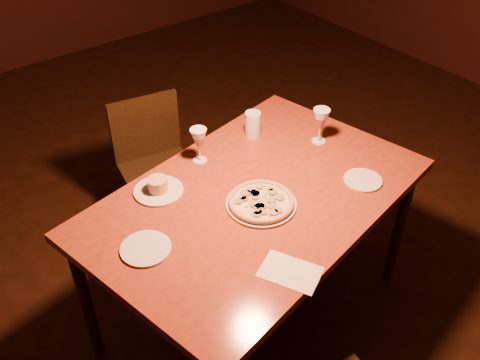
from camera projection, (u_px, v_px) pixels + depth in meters
floor at (271, 280)px, 3.03m from camera, size 7.00×7.00×0.00m
dining_table at (256, 207)px, 2.40m from camera, size 1.67×1.24×0.81m
chair_far at (155, 162)px, 3.11m from camera, size 0.48×0.48×0.84m
pizza_plate at (261, 202)px, 2.29m from camera, size 0.30×0.30×0.03m
ramekin_saucer at (158, 188)px, 2.36m from camera, size 0.22×0.22×0.07m
wine_glass_far at (199, 145)px, 2.50m from camera, size 0.08×0.08×0.18m
wine_glass_right at (320, 126)px, 2.63m from camera, size 0.08×0.08×0.18m
water_tumbler at (253, 124)px, 2.69m from camera, size 0.08×0.08×0.13m
side_plate_left at (146, 249)px, 2.09m from camera, size 0.20×0.20×0.01m
side_plate_near at (363, 180)px, 2.43m from camera, size 0.17×0.17×0.01m
menu_card at (290, 272)px, 2.00m from camera, size 0.23×0.27×0.00m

